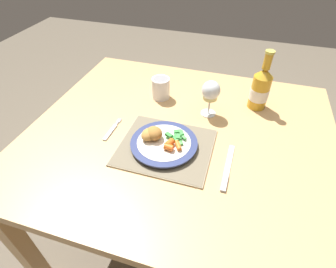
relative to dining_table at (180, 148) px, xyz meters
The scene contains 12 objects.
ground_plane 0.65m from the dining_table, ahead, with size 6.00×6.00×0.00m, color brown.
dining_table is the anchor object (origin of this frame).
placemat 0.14m from the dining_table, 106.02° to the right, with size 0.33×0.29×0.01m.
dinner_plate 0.15m from the dining_table, 109.54° to the right, with size 0.24×0.24×0.02m.
breaded_croquettes 0.18m from the dining_table, 131.45° to the right, with size 0.09×0.09×0.04m.
green_beans_pile 0.14m from the dining_table, 87.68° to the right, with size 0.08×0.07×0.02m.
glazed_carrots 0.17m from the dining_table, 90.74° to the right, with size 0.06×0.06×0.02m.
fork 0.28m from the dining_table, 163.71° to the right, with size 0.02×0.13×0.01m.
table_knife 0.26m from the dining_table, 36.98° to the right, with size 0.02×0.21×0.01m.
wine_glass 0.26m from the dining_table, 61.04° to the left, with size 0.07×0.07×0.15m.
bottle 0.41m from the dining_table, 43.91° to the left, with size 0.08×0.08×0.25m.
drinking_cup 0.29m from the dining_table, 125.36° to the left, with size 0.08×0.08×0.09m.
Camera 1 is at (0.18, -0.74, 1.40)m, focal length 28.00 mm.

